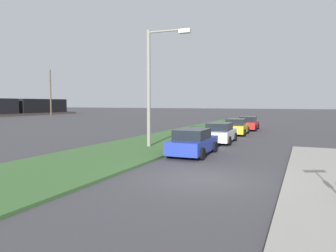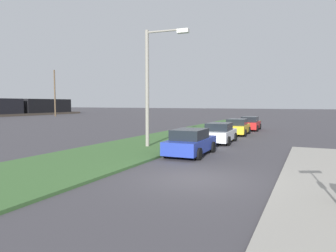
{
  "view_description": "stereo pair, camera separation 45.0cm",
  "coord_description": "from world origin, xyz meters",
  "px_view_note": "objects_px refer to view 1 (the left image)",
  "views": [
    {
      "loc": [
        -11.14,
        -3.53,
        2.91
      ],
      "look_at": [
        11.79,
        6.65,
        1.04
      ],
      "focal_mm": 33.0,
      "sensor_mm": 36.0,
      "label": 1
    },
    {
      "loc": [
        -10.96,
        -3.94,
        2.91
      ],
      "look_at": [
        11.79,
        6.65,
        1.04
      ],
      "focal_mm": 33.0,
      "sensor_mm": 36.0,
      "label": 2
    }
  ],
  "objects_px": {
    "streetlight": "(154,80)",
    "distant_utility_pole": "(51,93)",
    "parked_car_yellow": "(236,127)",
    "parked_car_white": "(220,133)",
    "parked_car_red": "(248,123)",
    "parked_car_blue": "(193,142)"
  },
  "relations": [
    {
      "from": "parked_car_white",
      "to": "parked_car_red",
      "type": "xyz_separation_m",
      "value": [
        11.66,
        -0.12,
        0.0
      ]
    },
    {
      "from": "distant_utility_pole",
      "to": "parked_car_blue",
      "type": "bearing_deg",
      "value": -127.72
    },
    {
      "from": "parked_car_white",
      "to": "parked_car_yellow",
      "type": "height_order",
      "value": "same"
    },
    {
      "from": "parked_car_yellow",
      "to": "parked_car_red",
      "type": "height_order",
      "value": "same"
    },
    {
      "from": "parked_car_white",
      "to": "parked_car_yellow",
      "type": "relative_size",
      "value": 1.0
    },
    {
      "from": "parked_car_blue",
      "to": "parked_car_white",
      "type": "height_order",
      "value": "same"
    },
    {
      "from": "parked_car_red",
      "to": "parked_car_white",
      "type": "bearing_deg",
      "value": 176.87
    },
    {
      "from": "parked_car_red",
      "to": "parked_car_yellow",
      "type": "bearing_deg",
      "value": 175.35
    },
    {
      "from": "parked_car_white",
      "to": "streetlight",
      "type": "distance_m",
      "value": 6.62
    },
    {
      "from": "parked_car_yellow",
      "to": "distant_utility_pole",
      "type": "height_order",
      "value": "distant_utility_pole"
    },
    {
      "from": "parked_car_blue",
      "to": "distant_utility_pole",
      "type": "height_order",
      "value": "distant_utility_pole"
    },
    {
      "from": "parked_car_red",
      "to": "streetlight",
      "type": "distance_m",
      "value": 16.91
    },
    {
      "from": "parked_car_yellow",
      "to": "parked_car_blue",
      "type": "bearing_deg",
      "value": 177.24
    },
    {
      "from": "parked_car_blue",
      "to": "parked_car_red",
      "type": "relative_size",
      "value": 0.99
    },
    {
      "from": "parked_car_blue",
      "to": "distant_utility_pole",
      "type": "relative_size",
      "value": 0.43
    },
    {
      "from": "parked_car_yellow",
      "to": "parked_car_red",
      "type": "bearing_deg",
      "value": -5.14
    },
    {
      "from": "parked_car_blue",
      "to": "parked_car_yellow",
      "type": "xyz_separation_m",
      "value": [
        12.21,
        0.06,
        0.0
      ]
    },
    {
      "from": "streetlight",
      "to": "distant_utility_pole",
      "type": "distance_m",
      "value": 52.77
    },
    {
      "from": "parked_car_blue",
      "to": "distant_utility_pole",
      "type": "bearing_deg",
      "value": 50.66
    },
    {
      "from": "parked_car_red",
      "to": "distant_utility_pole",
      "type": "relative_size",
      "value": 0.44
    },
    {
      "from": "parked_car_yellow",
      "to": "streetlight",
      "type": "height_order",
      "value": "streetlight"
    },
    {
      "from": "parked_car_red",
      "to": "streetlight",
      "type": "height_order",
      "value": "streetlight"
    }
  ]
}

